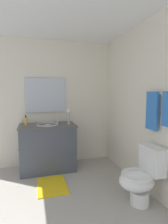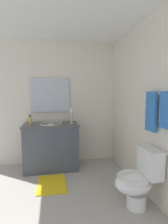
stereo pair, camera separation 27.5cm
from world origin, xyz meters
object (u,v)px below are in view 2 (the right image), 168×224
object	(u,v)px
vanity_cabinet	(51,146)
towel_bar	(160,93)
sink_basin	(51,126)
toilet	(138,179)
towel_center	(166,110)
candle_holder_tall	(72,116)
mirror	(50,95)
bath_mat	(52,184)
towel_near_vanity	(151,112)
soap_bottle	(30,120)

from	to	relation	value
vanity_cabinet	towel_bar	xyz separation A→B (m)	(1.42, 1.28, 1.00)
sink_basin	toilet	size ratio (longest dim) A/B	0.54
towel_center	toilet	bearing A→B (deg)	-132.54
sink_basin	vanity_cabinet	bearing A→B (deg)	-90.00
candle_holder_tall	mirror	bearing A→B (deg)	-129.56
candle_holder_tall	towel_center	distance (m)	1.78
vanity_cabinet	bath_mat	world-z (taller)	vanity_cabinet
toilet	towel_bar	bearing A→B (deg)	80.27
towel_near_vanity	bath_mat	world-z (taller)	towel_near_vanity
towel_bar	soap_bottle	bearing A→B (deg)	-131.85
sink_basin	bath_mat	world-z (taller)	sink_basin
vanity_cabinet	toilet	xyz separation A→B (m)	(1.39, 1.06, -0.06)
mirror	sink_basin	bearing A→B (deg)	0.20
sink_basin	towel_bar	xyz separation A→B (m)	(1.42, 1.28, 0.61)
soap_bottle	towel_near_vanity	xyz separation A→B (m)	(1.33, 1.63, 0.27)
sink_basin	candle_holder_tall	bearing A→B (deg)	84.10
sink_basin	towel_bar	world-z (taller)	towel_bar
vanity_cabinet	bath_mat	distance (m)	0.75
soap_bottle	vanity_cabinet	bearing A→B (deg)	81.35
towel_bar	towel_center	xyz separation A→B (m)	(0.15, -0.02, -0.19)
mirror	toilet	xyz separation A→B (m)	(1.67, 1.06, -1.02)
towel_near_vanity	towel_center	xyz separation A→B (m)	(0.30, 0.00, 0.05)
toilet	towel_near_vanity	bearing A→B (deg)	118.58
bath_mat	toilet	bearing A→B (deg)	54.26
vanity_cabinet	towel_near_vanity	size ratio (longest dim) A/B	2.01
vanity_cabinet	toilet	size ratio (longest dim) A/B	1.35
soap_bottle	towel_bar	xyz separation A→B (m)	(1.48, 1.65, 0.50)
vanity_cabinet	bath_mat	size ratio (longest dim) A/B	1.69
vanity_cabinet	candle_holder_tall	distance (m)	0.69
toilet	mirror	bearing A→B (deg)	-147.61
toilet	candle_holder_tall	bearing A→B (deg)	-153.55
mirror	towel_near_vanity	bearing A→B (deg)	39.05
mirror	towel_bar	world-z (taller)	mirror
vanity_cabinet	towel_near_vanity	distance (m)	1.95
vanity_cabinet	towel_bar	bearing A→B (deg)	41.94
mirror	towel_center	world-z (taller)	mirror
soap_bottle	toilet	size ratio (longest dim) A/B	0.24
towel_center	bath_mat	bearing A→B (deg)	-126.93
towel_near_vanity	soap_bottle	bearing A→B (deg)	-129.15
candle_holder_tall	bath_mat	world-z (taller)	candle_holder_tall
towel_center	bath_mat	size ratio (longest dim) A/B	0.69
candle_holder_tall	towel_near_vanity	world-z (taller)	towel_near_vanity
sink_basin	bath_mat	bearing A→B (deg)	-0.09
soap_bottle	bath_mat	distance (m)	1.20
towel_bar	bath_mat	bearing A→B (deg)	-121.98
vanity_cabinet	towel_bar	distance (m)	2.16
mirror	soap_bottle	world-z (taller)	mirror
towel_center	candle_holder_tall	bearing A→B (deg)	-150.32
sink_basin	mirror	size ratio (longest dim) A/B	0.52
mirror	towel_near_vanity	xyz separation A→B (m)	(1.55, 1.26, -0.19)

